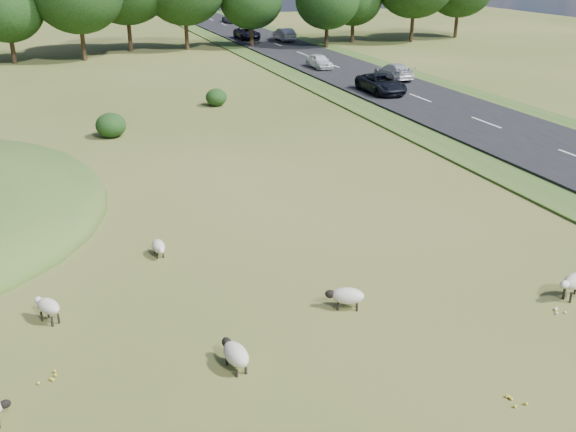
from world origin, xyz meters
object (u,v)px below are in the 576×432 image
object	(u,v)px
car_0	(247,33)
sheep_2	(575,281)
sheep_0	(159,247)
sheep_4	(235,354)
car_4	(319,61)
sheep_3	(347,296)
car_7	(232,17)
car_6	(381,84)
car_1	(394,71)
sheep_5	(48,306)
car_5	(284,34)

from	to	relation	value
car_0	sheep_2	bearing A→B (deg)	-97.95
sheep_0	sheep_4	distance (m)	7.65
sheep_2	car_4	bearing A→B (deg)	-114.48
car_4	sheep_2	bearing A→B (deg)	-102.17
sheep_3	car_7	distance (m)	86.19
sheep_0	car_0	world-z (taller)	car_0
sheep_2	sheep_3	size ratio (longest dim) A/B	1.01
sheep_0	sheep_3	size ratio (longest dim) A/B	0.82
car_6	sheep_4	bearing A→B (deg)	-124.13
car_0	car_1	size ratio (longest dim) A/B	1.12
car_4	car_7	xyz separation A→B (m)	(3.80, 43.50, 0.11)
sheep_2	sheep_5	xyz separation A→B (m)	(-15.78, 4.38, -0.08)
sheep_2	sheep_4	bearing A→B (deg)	-13.19
sheep_4	car_0	xyz separation A→B (m)	(20.31, 65.20, 0.49)
sheep_2	car_1	xyz separation A→B (m)	(12.93, 34.95, 0.29)
car_0	sheep_3	bearing A→B (deg)	-104.33
sheep_2	sheep_0	bearing A→B (deg)	-45.50
car_0	car_6	world-z (taller)	car_0
sheep_3	car_7	size ratio (longest dim) A/B	0.24
sheep_0	car_7	distance (m)	81.89
sheep_3	sheep_5	size ratio (longest dim) A/B	1.16
sheep_5	car_5	world-z (taller)	car_5
car_4	car_5	bearing A→B (deg)	79.23
car_0	car_7	bearing A→B (deg)	79.47
sheep_4	car_0	world-z (taller)	car_0
car_5	car_0	bearing A→B (deg)	-38.95
car_5	sheep_3	bearing A→B (deg)	71.66
car_0	car_4	bearing A→B (deg)	-90.00
sheep_4	car_5	size ratio (longest dim) A/B	0.29
sheep_3	car_4	world-z (taller)	car_4
sheep_4	sheep_2	bearing A→B (deg)	-100.26
sheep_5	car_0	size ratio (longest dim) A/B	0.21
sheep_0	sheep_5	distance (m)	5.17
sheep_2	car_1	world-z (taller)	car_1
car_1	car_6	xyz separation A→B (m)	(-3.80, -4.82, 0.04)
car_5	car_4	bearing A→B (deg)	79.23
sheep_0	sheep_2	bearing A→B (deg)	54.26
sheep_0	car_4	bearing A→B (deg)	146.11
car_1	car_0	bearing A→B (deg)	-82.88
sheep_5	car_4	bearing A→B (deg)	-66.89
car_4	car_5	size ratio (longest dim) A/B	0.83
car_4	car_0	bearing A→B (deg)	90.00
car_1	car_5	world-z (taller)	car_5
car_0	car_1	distance (m)	30.66
sheep_3	car_5	bearing A→B (deg)	-81.88
sheep_4	car_7	distance (m)	88.97
sheep_4	car_5	xyz separation A→B (m)	(24.11, 62.13, 0.54)
car_6	car_5	bearing A→B (deg)	83.26
sheep_2	car_5	distance (m)	63.63
car_4	car_1	bearing A→B (deg)	-62.72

